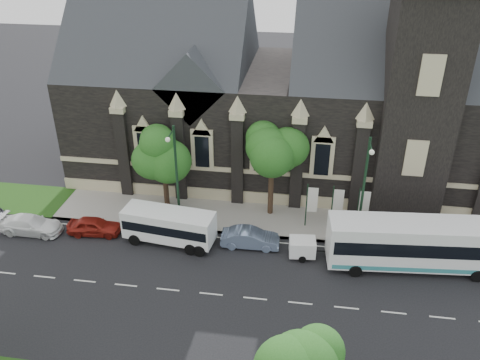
% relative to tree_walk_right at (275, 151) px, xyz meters
% --- Properties ---
extents(ground, '(160.00, 160.00, 0.00)m').
position_rel_tree_walk_right_xyz_m(ground, '(-3.21, -10.71, -5.82)').
color(ground, black).
rests_on(ground, ground).
extents(sidewalk, '(80.00, 5.00, 0.15)m').
position_rel_tree_walk_right_xyz_m(sidewalk, '(-3.21, -1.21, -5.74)').
color(sidewalk, '#9C958E').
rests_on(sidewalk, ground).
extents(museum, '(40.00, 17.70, 29.90)m').
position_rel_tree_walk_right_xyz_m(museum, '(1.90, 8.07, 2.35)').
color(museum, black).
rests_on(museum, ground).
extents(tree_walk_right, '(4.08, 4.08, 7.80)m').
position_rel_tree_walk_right_xyz_m(tree_walk_right, '(0.00, 0.00, 0.00)').
color(tree_walk_right, black).
rests_on(tree_walk_right, ground).
extents(tree_walk_left, '(3.91, 3.91, 7.64)m').
position_rel_tree_walk_right_xyz_m(tree_walk_left, '(-9.01, -0.01, -0.08)').
color(tree_walk_left, black).
rests_on(tree_walk_left, ground).
extents(street_lamp_near, '(0.36, 1.88, 9.00)m').
position_rel_tree_walk_right_xyz_m(street_lamp_near, '(6.79, -3.62, -0.71)').
color(street_lamp_near, black).
rests_on(street_lamp_near, ground).
extents(street_lamp_mid, '(0.36, 1.88, 9.00)m').
position_rel_tree_walk_right_xyz_m(street_lamp_mid, '(-7.21, -3.62, -0.71)').
color(street_lamp_mid, black).
rests_on(street_lamp_mid, ground).
extents(banner_flag_left, '(0.90, 0.10, 4.00)m').
position_rel_tree_walk_right_xyz_m(banner_flag_left, '(3.08, -1.71, -3.43)').
color(banner_flag_left, black).
rests_on(banner_flag_left, ground).
extents(banner_flag_center, '(0.90, 0.10, 4.00)m').
position_rel_tree_walk_right_xyz_m(banner_flag_center, '(5.08, -1.71, -3.43)').
color(banner_flag_center, black).
rests_on(banner_flag_center, ground).
extents(banner_flag_right, '(0.90, 0.10, 4.00)m').
position_rel_tree_walk_right_xyz_m(banner_flag_right, '(7.08, -1.71, -3.43)').
color(banner_flag_right, black).
rests_on(banner_flag_right, ground).
extents(tour_coach, '(13.08, 3.84, 3.76)m').
position_rel_tree_walk_right_xyz_m(tour_coach, '(10.89, -5.68, -3.77)').
color(tour_coach, white).
rests_on(tour_coach, ground).
extents(shuttle_bus, '(7.25, 3.23, 2.71)m').
position_rel_tree_walk_right_xyz_m(shuttle_bus, '(-7.52, -5.31, -4.24)').
color(shuttle_bus, white).
rests_on(shuttle_bus, ground).
extents(box_trailer, '(2.85, 1.68, 1.49)m').
position_rel_tree_walk_right_xyz_m(box_trailer, '(2.68, -5.66, -4.97)').
color(box_trailer, white).
rests_on(box_trailer, ground).
extents(sedan, '(4.51, 1.70, 1.47)m').
position_rel_tree_walk_right_xyz_m(sedan, '(-1.30, -4.95, -5.08)').
color(sedan, '#7A8DB0').
rests_on(sedan, ground).
extents(car_far_red, '(4.30, 2.00, 1.42)m').
position_rel_tree_walk_right_xyz_m(car_far_red, '(-13.76, -5.13, -5.11)').
color(car_far_red, maroon).
rests_on(car_far_red, ground).
extents(car_far_white, '(4.95, 2.04, 1.43)m').
position_rel_tree_walk_right_xyz_m(car_far_white, '(-18.82, -5.69, -5.10)').
color(car_far_white, white).
rests_on(car_far_white, ground).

